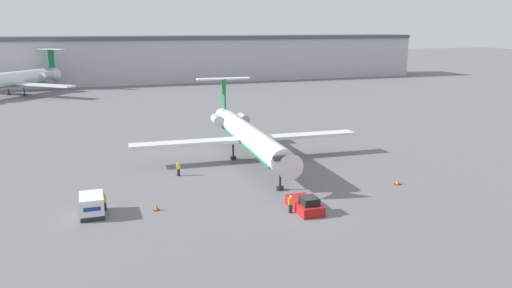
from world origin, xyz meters
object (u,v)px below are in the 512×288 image
Objects in this scene: pushback_tug at (305,205)px; worker_on_apron at (104,201)px; traffic_cone_right at (398,182)px; traffic_cone_left at (156,207)px; airplane_main at (248,135)px; worker_near_tug at (291,204)px; worker_by_wing at (178,169)px; luggage_cart at (92,205)px; airplane_parked_far_left at (12,80)px.

pushback_tug is 19.16m from worker_on_apron.
traffic_cone_left is at bearing 178.86° from traffic_cone_right.
airplane_main is at bearing 35.16° from worker_on_apron.
worker_near_tug is 15.32m from traffic_cone_right.
luggage_cart is at bearing -134.63° from worker_by_wing.
pushback_tug reaches higher than traffic_cone_left.
luggage_cart is 4.70× the size of traffic_cone_left.
traffic_cone_left is (-11.92, 4.76, -0.56)m from worker_near_tug.
traffic_cone_right is (26.63, -0.53, -0.03)m from traffic_cone_left.
worker_on_apron is 93.52m from airplane_parked_far_left.
traffic_cone_left is at bearing -110.91° from worker_by_wing.
airplane_main reaches higher than worker_on_apron.
worker_on_apron reaches higher than worker_by_wing.
worker_by_wing is at bearing -157.87° from airplane_main.
airplane_main is 20.48m from traffic_cone_left.
airplane_main is 86.82m from airplane_parked_far_left.
airplane_main is 22.97m from worker_on_apron.
traffic_cone_left is 96.02m from airplane_parked_far_left.
pushback_tug is at bearing 5.02° from worker_near_tug.
pushback_tug is 1.59m from worker_near_tug.
airplane_parked_far_left reaches higher than worker_near_tug.
worker_by_wing is 11.36m from traffic_cone_left.
airplane_main is 19.67m from worker_near_tug.
worker_by_wing is at bearing 69.09° from traffic_cone_left.
worker_near_tug is 1.01× the size of worker_by_wing.
worker_on_apron is 2.45× the size of traffic_cone_left.
airplane_parked_far_left is (-36.62, 97.73, 3.45)m from pushback_tug.
worker_on_apron is (1.16, 0.90, -0.05)m from luggage_cart.
traffic_cone_right is (32.47, -1.11, -0.67)m from luggage_cart.
airplane_main is 18.21× the size of worker_by_wing.
worker_near_tug is at bearing -21.76° from traffic_cone_left.
traffic_cone_right is at bearing -62.00° from airplane_parked_far_left.
worker_near_tug is at bearing -20.61° from worker_on_apron.
pushback_tug is at bearing -15.08° from luggage_cart.
worker_by_wing is 12.62m from worker_on_apron.
airplane_parked_far_left is at bearing 115.33° from airplane_main.
traffic_cone_left is 26.64m from traffic_cone_right.
worker_by_wing is (-7.87, 15.36, -0.01)m from worker_near_tug.
worker_on_apron is at bearing 176.32° from traffic_cone_right.
traffic_cone_right is 106.12m from airplane_parked_far_left.
traffic_cone_right is at bearing 17.26° from pushback_tug.
worker_by_wing reaches higher than traffic_cone_left.
worker_on_apron is at bearing 161.41° from pushback_tug.
worker_by_wing is at bearing 117.13° from worker_near_tug.
worker_by_wing is 25.18m from traffic_cone_right.
worker_by_wing reaches higher than pushback_tug.
worker_on_apron is (-18.67, -13.15, -2.48)m from airplane_main.
airplane_main is at bearing 35.34° from luggage_cart.
worker_near_tug is at bearing -163.98° from traffic_cone_right.
worker_near_tug is 0.97× the size of worker_on_apron.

